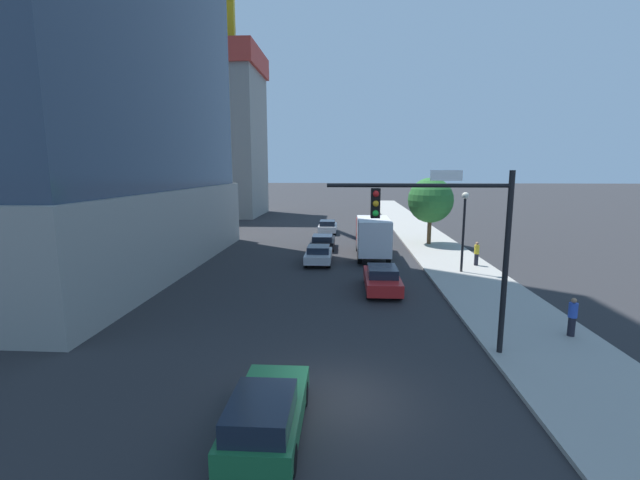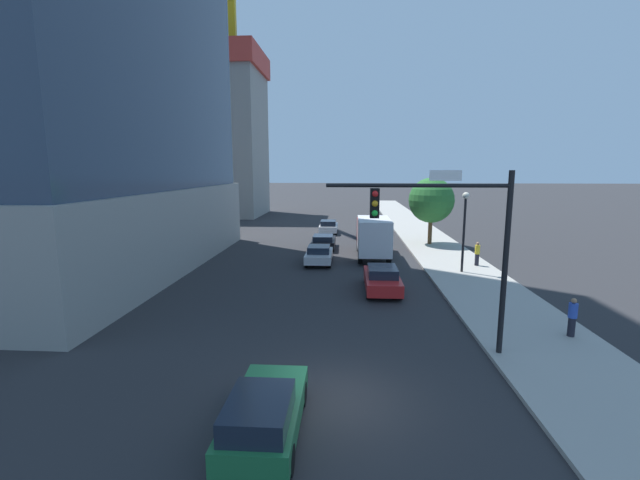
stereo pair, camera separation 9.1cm
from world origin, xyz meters
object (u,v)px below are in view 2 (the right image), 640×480
Objects in this scene: car_red at (382,279)px; car_blue at (367,230)px; car_green at (264,413)px; traffic_light_pole at (448,228)px; street_lamp at (465,219)px; street_tree at (431,200)px; pedestrian_blue_shirt at (572,317)px; pedestrian_yellow_shirt at (477,254)px; car_white at (328,227)px; car_black at (324,241)px; car_silver at (319,254)px; construction_building at (215,126)px; box_truck at (373,235)px.

car_blue is at bearing 90.00° from car_red.
traffic_light_pole is at bearing 43.94° from car_green.
street_tree is at bearing 90.59° from street_lamp.
pedestrian_blue_shirt is at bearing 32.89° from car_green.
street_tree is 1.42× the size of car_green.
car_red is 9.61m from pedestrian_blue_shirt.
traffic_light_pole is 6.91m from pedestrian_blue_shirt.
car_red is 9.44m from pedestrian_yellow_shirt.
street_lamp reaches higher than car_red.
car_green is 22.80m from pedestrian_yellow_shirt.
car_white is 4.81m from car_blue.
pedestrian_blue_shirt is at bearing -90.00° from pedestrian_yellow_shirt.
car_white is at bearing 111.49° from pedestrian_blue_shirt.
traffic_light_pole is 1.58× the size of car_black.
car_black is 5.72m from car_silver.
street_tree reaches higher than car_black.
street_lamp reaches higher than car_green.
car_red is 0.99× the size of car_blue.
construction_building is 4.62× the size of box_truck.
street_lamp is 0.73× the size of box_truck.
car_red is at bearing -79.48° from car_white.
car_green is at bearing -90.00° from car_black.
car_red is 1.09× the size of car_white.
car_red is (21.52, -39.18, -12.36)m from construction_building.
car_silver is 12.96m from car_blue.
construction_building is at bearing 125.61° from box_truck.
car_silver is at bearing 165.87° from street_lamp.
box_truck is (-0.00, -9.91, 1.08)m from car_blue.
car_blue is at bearing 90.00° from box_truck.
pedestrian_yellow_shirt is (0.00, 12.74, 0.04)m from pedestrian_blue_shirt.
street_tree is 1.27× the size of car_red.
car_black is 26.12m from car_green.
car_black is at bearing 90.00° from car_silver.
car_red is 7.84m from car_silver.
traffic_light_pole is 27.66m from car_blue.
street_tree reaches higher than car_silver.
pedestrian_blue_shirt reaches higher than car_blue.
pedestrian_blue_shirt reaches higher than car_black.
car_green is at bearing -90.00° from car_white.
pedestrian_yellow_shirt is at bearing -2.47° from car_silver.
pedestrian_blue_shirt is at bearing -42.60° from car_red.
car_green is (0.00, -35.36, 0.03)m from car_white.
traffic_light_pole is (23.10, -47.45, -8.30)m from construction_building.
car_black is (-4.03, 12.44, -0.02)m from car_red.
car_green is at bearing -97.01° from car_blue.
street_tree is at bearing -41.97° from construction_building.
construction_building is 5.55× the size of street_tree.
construction_building reaches higher than box_truck.
car_silver is at bearing -90.00° from car_white.
car_silver is 17.26m from pedestrian_blue_shirt.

